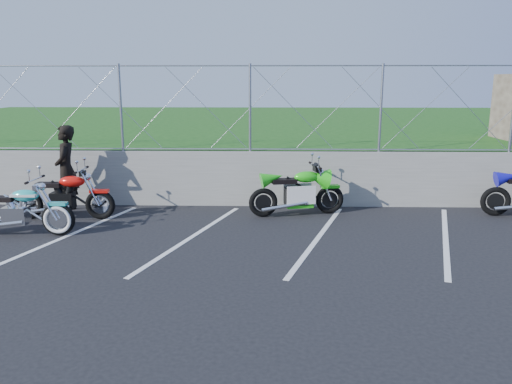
{
  "coord_description": "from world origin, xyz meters",
  "views": [
    {
      "loc": [
        1.44,
        -8.12,
        2.91
      ],
      "look_at": [
        1.2,
        1.3,
        0.81
      ],
      "focal_mm": 35.0,
      "sensor_mm": 36.0,
      "label": 1
    }
  ],
  "objects_px": {
    "naked_orange": "(65,198)",
    "sportbike_green": "(298,194)",
    "cruiser_turquoise": "(18,213)",
    "person_standing": "(66,169)"
  },
  "relations": [
    {
      "from": "naked_orange",
      "to": "person_standing",
      "type": "xyz_separation_m",
      "value": [
        -0.19,
        0.64,
        0.51
      ]
    },
    {
      "from": "sportbike_green",
      "to": "person_standing",
      "type": "xyz_separation_m",
      "value": [
        -5.2,
        0.18,
        0.5
      ]
    },
    {
      "from": "cruiser_turquoise",
      "to": "sportbike_green",
      "type": "relative_size",
      "value": 1.05
    },
    {
      "from": "cruiser_turquoise",
      "to": "person_standing",
      "type": "distance_m",
      "value": 1.89
    },
    {
      "from": "cruiser_turquoise",
      "to": "sportbike_green",
      "type": "height_order",
      "value": "sportbike_green"
    },
    {
      "from": "cruiser_turquoise",
      "to": "naked_orange",
      "type": "bearing_deg",
      "value": 69.1
    },
    {
      "from": "cruiser_turquoise",
      "to": "person_standing",
      "type": "xyz_separation_m",
      "value": [
        0.25,
        1.8,
        0.53
      ]
    },
    {
      "from": "person_standing",
      "to": "naked_orange",
      "type": "bearing_deg",
      "value": 6.16
    },
    {
      "from": "naked_orange",
      "to": "sportbike_green",
      "type": "relative_size",
      "value": 1.03
    },
    {
      "from": "cruiser_turquoise",
      "to": "sportbike_green",
      "type": "distance_m",
      "value": 5.68
    }
  ]
}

